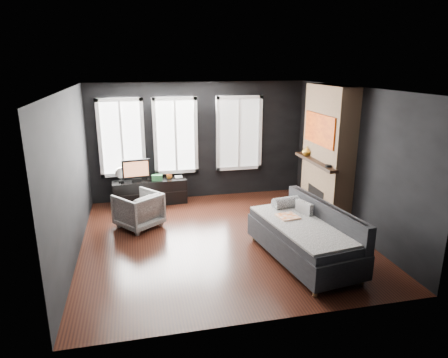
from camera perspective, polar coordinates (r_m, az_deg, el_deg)
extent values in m
plane|color=black|center=(7.42, -0.25, -8.50)|extent=(5.00, 5.00, 0.00)
plane|color=white|center=(6.75, -0.28, 12.80)|extent=(5.00, 5.00, 0.00)
cube|color=black|center=(9.36, -3.56, 5.43)|extent=(5.00, 0.02, 2.70)
cube|color=black|center=(6.89, -21.01, 0.38)|extent=(0.02, 5.00, 2.70)
cube|color=black|center=(7.87, 17.83, 2.57)|extent=(0.02, 5.00, 2.70)
cube|color=gray|center=(6.94, 11.36, -4.63)|extent=(0.19, 0.37, 0.36)
imported|color=silver|center=(7.96, -12.14, -4.11)|extent=(1.02, 1.01, 0.77)
imported|color=orange|center=(9.18, -7.83, 0.44)|extent=(0.15, 0.13, 0.12)
imported|color=#B5A38F|center=(9.24, -7.04, 0.92)|extent=(0.17, 0.02, 0.23)
cube|color=#2A713A|center=(9.09, -9.53, 0.22)|extent=(0.24, 0.17, 0.13)
imported|color=gold|center=(8.58, 11.72, 3.94)|extent=(0.23, 0.24, 0.19)
cylinder|color=black|center=(7.72, 14.69, 1.80)|extent=(0.13, 0.13, 0.04)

